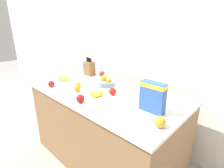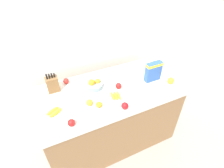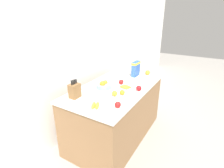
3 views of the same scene
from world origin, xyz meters
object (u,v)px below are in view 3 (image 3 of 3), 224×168
knife_block (75,91)px  cereal_box (136,68)px  apple_front (79,89)px  banana_bunch_left (125,87)px  apple_rightmost (121,82)px  orange_front_center (115,93)px  apple_rear (118,105)px  banana_bunch_right (95,105)px  orange_mid_left (122,92)px  orange_back_center (148,73)px  apple_middle (139,88)px  fruit_bowl (104,85)px

knife_block → cereal_box: knife_block is taller
apple_front → banana_bunch_left: bearing=-47.9°
apple_rightmost → orange_front_center: bearing=-163.4°
apple_rear → apple_rightmost: apple_rightmost is taller
cereal_box → banana_bunch_left: cereal_box is taller
banana_bunch_right → apple_rightmost: bearing=5.8°
banana_bunch_right → apple_rightmost: (0.78, 0.08, 0.02)m
orange_mid_left → knife_block: bearing=128.3°
orange_mid_left → orange_back_center: 0.97m
cereal_box → apple_rightmost: (-0.47, 0.03, -0.10)m
banana_bunch_left → apple_front: apple_front is taller
orange_back_center → apple_rear: bearing=-174.8°
apple_rear → apple_rightmost: 0.73m
knife_block → banana_bunch_left: knife_block is taller
apple_middle → orange_mid_left: bearing=150.1°
cereal_box → knife_block: bearing=164.4°
knife_block → banana_bunch_left: bearing=-34.1°
apple_rightmost → apple_middle: 0.34m
orange_mid_left → orange_back_center: bearing=0.1°
banana_bunch_left → orange_back_center: (0.74, -0.07, 0.02)m
apple_middle → orange_back_center: 0.74m
orange_back_center → orange_front_center: (-1.05, 0.07, -0.01)m
orange_back_center → banana_bunch_right: bearing=175.5°
banana_bunch_right → orange_front_center: orange_front_center is taller
banana_bunch_right → apple_middle: (0.69, -0.25, 0.02)m
apple_middle → knife_block: bearing=134.9°
banana_bunch_right → apple_rear: size_ratio=2.43×
fruit_bowl → apple_rear: 0.61m
fruit_bowl → apple_rightmost: bearing=-30.2°
banana_bunch_right → orange_front_center: size_ratio=2.44×
apple_front → banana_bunch_right: bearing=-117.7°
banana_bunch_right → apple_rear: (0.12, -0.23, 0.02)m
banana_bunch_left → apple_middle: bearing=-88.4°
fruit_bowl → banana_bunch_left: 0.32m
orange_back_center → knife_block: bearing=160.3°
fruit_bowl → banana_bunch_left: size_ratio=1.28×
fruit_bowl → orange_mid_left: fruit_bowl is taller
apple_rear → banana_bunch_left: bearing=18.3°
apple_front → apple_middle: apple_middle is taller
banana_bunch_right → orange_mid_left: size_ratio=2.59×
banana_bunch_left → apple_middle: size_ratio=2.24×
apple_rear → apple_front: size_ratio=1.01×
apple_middle → orange_mid_left: (-0.24, 0.14, -0.00)m
knife_block → apple_rear: bearing=-84.9°
knife_block → orange_back_center: bearing=-19.7°
orange_mid_left → orange_front_center: bearing=139.1°
orange_back_center → banana_bunch_left: bearing=174.7°
banana_bunch_left → orange_mid_left: size_ratio=2.53×
knife_block → apple_front: (0.17, 0.08, -0.06)m
apple_front → apple_rightmost: bearing=-34.1°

